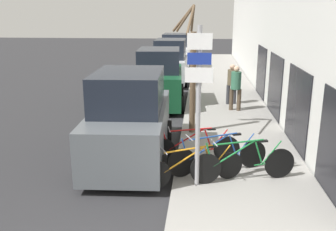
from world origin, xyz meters
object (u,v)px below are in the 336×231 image
at_px(bicycle_0, 194,168).
at_px(parked_car_3, 176,53).
at_px(signpost, 198,99).
at_px(pedestrian_far, 232,81).
at_px(bicycle_2, 218,156).
at_px(parked_car_0, 130,120).
at_px(parked_car_2, 171,63).
at_px(parked_car_1, 159,80).
at_px(street_tree, 192,72).
at_px(bicycle_1, 243,164).
at_px(bicycle_3, 195,148).
at_px(pedestrian_near, 236,85).

bearing_deg(bicycle_0, parked_car_3, -17.75).
relative_size(signpost, pedestrian_far, 2.10).
xyz_separation_m(signpost, pedestrian_far, (1.29, 7.54, -0.98)).
height_order(bicycle_2, parked_car_3, parked_car_3).
height_order(parked_car_0, pedestrian_far, parked_car_0).
distance_m(signpost, parked_car_2, 13.06).
distance_m(signpost, bicycle_0, 1.54).
distance_m(parked_car_1, street_tree, 4.33).
distance_m(bicycle_0, parked_car_3, 18.10).
relative_size(bicycle_1, parked_car_0, 0.51).
xyz_separation_m(bicycle_0, parked_car_1, (-1.59, 7.62, 0.54)).
bearing_deg(signpost, parked_car_2, 97.14).
distance_m(bicycle_3, parked_car_2, 11.82).
distance_m(bicycle_1, bicycle_2, 0.68).
distance_m(parked_car_0, parked_car_1, 5.93).
bearing_deg(parked_car_3, pedestrian_far, -73.97).
relative_size(parked_car_0, parked_car_2, 1.03).
height_order(signpost, street_tree, street_tree).
relative_size(bicycle_3, pedestrian_far, 1.38).
distance_m(bicycle_3, parked_car_1, 6.66).
height_order(bicycle_3, pedestrian_near, pedestrian_near).
bearing_deg(pedestrian_far, signpost, -118.42).
bearing_deg(pedestrian_near, parked_car_3, 118.06).
xyz_separation_m(bicycle_0, parked_car_3, (-1.57, 18.03, 0.56)).
height_order(signpost, bicycle_3, signpost).
xyz_separation_m(bicycle_1, parked_car_2, (-2.64, 12.63, 0.50)).
bearing_deg(bicycle_3, bicycle_2, -143.11).
xyz_separation_m(bicycle_0, parked_car_0, (-1.70, 1.69, 0.54)).
xyz_separation_m(bicycle_3, parked_car_0, (-1.70, 0.52, 0.52)).
xyz_separation_m(bicycle_2, pedestrian_far, (0.81, 6.83, 0.53)).
bearing_deg(pedestrian_far, bicycle_0, -118.93).
bearing_deg(parked_car_2, parked_car_0, -90.62).
bearing_deg(bicycle_3, pedestrian_far, -22.96).
xyz_separation_m(bicycle_2, bicycle_3, (-0.55, 0.50, -0.01)).
relative_size(bicycle_0, parked_car_1, 0.51).
bearing_deg(pedestrian_near, street_tree, -105.75).
bearing_deg(parked_car_0, parked_car_2, 86.78).
xyz_separation_m(parked_car_0, parked_car_1, (0.11, 5.93, 0.00)).
bearing_deg(pedestrian_far, parked_car_3, 86.83).
bearing_deg(bicycle_3, parked_car_0, 62.19).
distance_m(bicycle_0, bicycle_3, 1.17).
xyz_separation_m(bicycle_2, pedestrian_near, (0.88, 5.81, 0.58)).
distance_m(parked_car_0, street_tree, 2.67).
bearing_deg(parked_car_1, pedestrian_far, -5.47).
bearing_deg(street_tree, bicycle_0, -87.39).
distance_m(parked_car_1, parked_car_3, 10.41).
distance_m(bicycle_1, parked_car_3, 17.99).
xyz_separation_m(parked_car_0, parked_car_3, (0.14, 16.34, 0.02)).
bearing_deg(pedestrian_near, parked_car_1, 172.96).
distance_m(signpost, pedestrian_near, 6.73).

